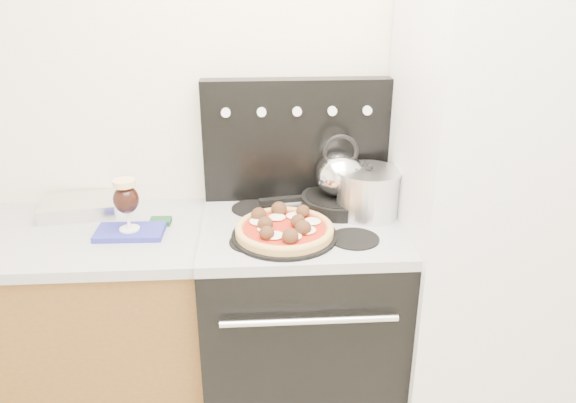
{
  "coord_description": "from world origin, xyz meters",
  "views": [
    {
      "loc": [
        -0.09,
        -0.76,
        1.83
      ],
      "look_at": [
        0.02,
        1.05,
        1.06
      ],
      "focal_mm": 35.0,
      "sensor_mm": 36.0,
      "label": 1
    }
  ],
  "objects": [
    {
      "name": "beer_glass",
      "position": [
        -0.56,
        1.16,
        1.02
      ],
      "size": [
        0.12,
        0.12,
        0.2
      ],
      "primitive_type": null,
      "rotation": [
        0.0,
        0.0,
        -0.31
      ],
      "color": "black",
      "rests_on": "oven_mitt"
    },
    {
      "name": "tea_kettle",
      "position": [
        0.24,
        1.31,
        1.08
      ],
      "size": [
        0.2,
        0.2,
        0.21
      ],
      "primitive_type": null,
      "rotation": [
        0.0,
        0.0,
        -0.05
      ],
      "color": "silver",
      "rests_on": "skillet"
    },
    {
      "name": "cooktop",
      "position": [
        0.08,
        1.18,
        0.9
      ],
      "size": [
        0.76,
        0.65,
        0.04
      ],
      "primitive_type": "cube",
      "color": "#ADADB2",
      "rests_on": "stove_body"
    },
    {
      "name": "stock_pot",
      "position": [
        0.35,
        1.24,
        1.01
      ],
      "size": [
        0.26,
        0.26,
        0.18
      ],
      "primitive_type": "cylinder",
      "rotation": [
        0.0,
        0.0,
        -0.1
      ],
      "color": "silver",
      "rests_on": "cooktop"
    },
    {
      "name": "pizza",
      "position": [
        0.01,
        1.06,
        0.96
      ],
      "size": [
        0.42,
        0.42,
        0.05
      ],
      "primitive_type": null,
      "rotation": [
        0.0,
        0.0,
        -0.2
      ],
      "color": "gold",
      "rests_on": "pizza_pan"
    },
    {
      "name": "pizza_pan",
      "position": [
        0.01,
        1.06,
        0.93
      ],
      "size": [
        0.43,
        0.43,
        0.01
      ],
      "primitive_type": "cylinder",
      "rotation": [
        0.0,
        0.0,
        0.12
      ],
      "color": "black",
      "rests_on": "cooktop"
    },
    {
      "name": "room_shell",
      "position": [
        0.0,
        0.29,
        1.25
      ],
      "size": [
        3.52,
        3.01,
        2.52
      ],
      "color": "beige",
      "rests_on": "ground"
    },
    {
      "name": "backguard",
      "position": [
        0.08,
        1.45,
        1.17
      ],
      "size": [
        0.76,
        0.08,
        0.5
      ],
      "primitive_type": "cube",
      "color": "black",
      "rests_on": "cooktop"
    },
    {
      "name": "oven_mitt",
      "position": [
        -0.56,
        1.16,
        0.91
      ],
      "size": [
        0.25,
        0.15,
        0.02
      ],
      "primitive_type": "cube",
      "rotation": [
        0.0,
        0.0,
        -0.02
      ],
      "color": "#292E9D",
      "rests_on": "countertop"
    },
    {
      "name": "skillet",
      "position": [
        0.24,
        1.31,
        0.95
      ],
      "size": [
        0.35,
        0.35,
        0.05
      ],
      "primitive_type": "cylinder",
      "rotation": [
        0.0,
        0.0,
        0.16
      ],
      "color": "black",
      "rests_on": "cooktop"
    },
    {
      "name": "countertop",
      "position": [
        -1.02,
        1.2,
        0.88
      ],
      "size": [
        1.48,
        0.63,
        0.04
      ],
      "primitive_type": "cube",
      "color": "#ACACB2",
      "rests_on": "base_cabinet"
    },
    {
      "name": "stove_body",
      "position": [
        0.08,
        1.18,
        0.44
      ],
      "size": [
        0.76,
        0.65,
        0.88
      ],
      "primitive_type": "cube",
      "color": "black",
      "rests_on": "ground"
    },
    {
      "name": "fridge",
      "position": [
        0.78,
        1.15,
        0.95
      ],
      "size": [
        0.64,
        0.68,
        1.9
      ],
      "primitive_type": "cube",
      "color": "silver",
      "rests_on": "ground"
    },
    {
      "name": "base_cabinet",
      "position": [
        -1.02,
        1.2,
        0.43
      ],
      "size": [
        1.45,
        0.6,
        0.86
      ],
      "primitive_type": "cube",
      "color": "brown",
      "rests_on": "ground"
    },
    {
      "name": "foil_sheet",
      "position": [
        -0.8,
        1.38,
        0.93
      ],
      "size": [
        0.32,
        0.25,
        0.06
      ],
      "primitive_type": "cube",
      "rotation": [
        0.0,
        0.0,
        0.14
      ],
      "color": "white",
      "rests_on": "countertop"
    }
  ]
}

